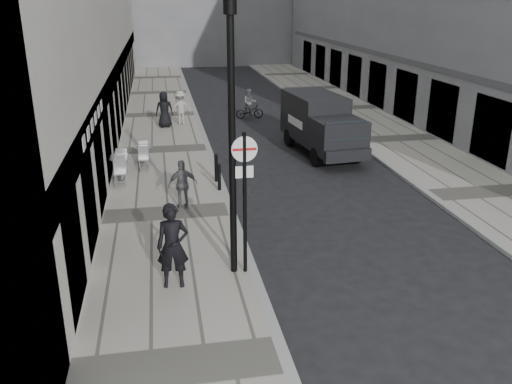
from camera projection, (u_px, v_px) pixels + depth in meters
sidewalk at (164, 150)px, 24.24m from camera, size 4.00×60.00×0.12m
far_sidewalk at (395, 139)px, 26.07m from camera, size 4.00×60.00×0.12m
walking_man at (173, 246)px, 12.50m from camera, size 0.77×0.53×2.05m
sign_post at (245, 185)px, 12.73m from camera, size 0.61×0.09×3.56m
lamppost at (232, 130)px, 12.31m from camera, size 0.29×0.29×6.46m
bollard_near at (216, 169)px, 19.87m from camera, size 0.13×0.13×0.97m
bollard_far at (219, 178)px, 18.98m from camera, size 0.12×0.12×0.90m
panel_van at (320, 122)px, 23.55m from camera, size 2.50×5.51×2.51m
cyclist at (250, 107)px, 30.58m from camera, size 1.56×0.59×1.67m
pedestrian_a at (183, 184)px, 17.26m from camera, size 0.97×0.48×1.60m
pedestrian_b at (180, 108)px, 28.58m from camera, size 1.25×0.86×1.77m
pedestrian_c at (164, 110)px, 27.94m from camera, size 0.96×0.67×1.84m
cafe_table_near at (144, 155)px, 21.69m from camera, size 0.72×1.62×0.92m
cafe_table_mid at (121, 164)px, 20.29m from camera, size 0.78×1.75×1.00m
cafe_table_far at (121, 167)px, 19.95m from camera, size 0.78×1.76×1.00m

